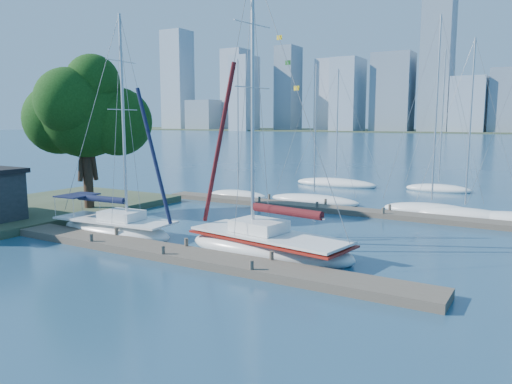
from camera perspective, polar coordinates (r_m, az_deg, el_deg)
The scene contains 13 objects.
ground at distance 25.44m, azimuth -9.22°, elevation -7.41°, with size 700.00×700.00×0.00m, color navy.
near_dock at distance 25.38m, azimuth -9.23°, elevation -6.97°, with size 26.00×2.00×0.40m, color brown.
far_dock at distance 37.96m, azimuth 8.86°, elevation -1.97°, with size 30.00×1.80×0.36m, color brown.
shore at distance 39.90m, azimuth -25.44°, elevation -2.07°, with size 12.00×22.00×0.50m, color #38472D.
tree at distance 37.89m, azimuth -18.96°, elevation 8.86°, with size 8.72×7.94×11.30m.
sailboat_navy at distance 30.96m, azimuth -15.87°, elevation -2.83°, with size 8.37×3.24×13.25m.
sailboat_maroon at distance 25.44m, azimuth 1.46°, elevation -4.69°, with size 9.58×4.40×15.09m.
bg_boat_0 at distance 44.37m, azimuth -2.03°, elevation -0.33°, with size 5.84×2.14×12.32m.
bg_boat_1 at distance 41.90m, azimuth 6.66°, elevation -0.91°, with size 8.18×3.51×11.64m.
bg_boat_3 at distance 38.94m, azimuth 19.41°, elevation -1.92°, with size 7.28×3.48×14.49m.
bg_boat_4 at distance 37.95m, azimuth 22.76°, elevation -2.39°, with size 6.83×2.21×12.64m.
bg_boat_6 at distance 53.14m, azimuth 9.11°, elevation 0.99°, with size 9.16×4.51×12.40m.
bg_boat_7 at distance 51.58m, azimuth 20.14°, elevation 0.39°, with size 6.52×3.51×13.79m.
Camera 1 is at (15.81, -18.74, 6.76)m, focal length 35.00 mm.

